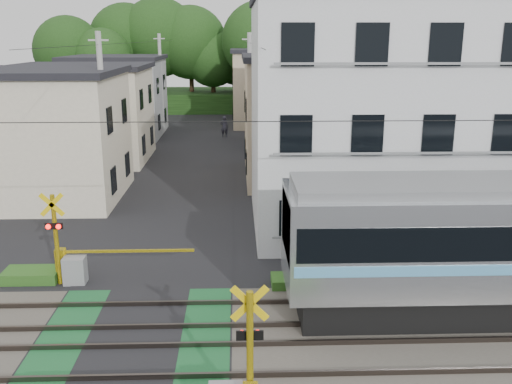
{
  "coord_description": "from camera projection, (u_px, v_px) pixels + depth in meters",
  "views": [
    {
      "loc": [
        2.77,
        -13.69,
        7.75
      ],
      "look_at": [
        3.42,
        5.0,
        2.64
      ],
      "focal_mm": 40.0,
      "sensor_mm": 36.0,
      "label": 1
    }
  ],
  "objects": [
    {
      "name": "houses_row",
      "position": [
        200.0,
        104.0,
        39.29
      ],
      "size": [
        22.07,
        31.35,
        6.8
      ],
      "color": "beige",
      "rests_on": "ground"
    },
    {
      "name": "pedestrian",
      "position": [
        224.0,
        127.0,
        45.28
      ],
      "size": [
        0.63,
        0.42,
        1.69
      ],
      "primitive_type": "imported",
      "rotation": [
        0.0,
        0.0,
        3.17
      ],
      "color": "#33313D",
      "rests_on": "ground"
    },
    {
      "name": "weed_patches",
      "position": [
        200.0,
        333.0,
        15.07
      ],
      "size": [
        10.25,
        8.8,
        0.4
      ],
      "color": "#2D5E1E",
      "rests_on": "ground"
    },
    {
      "name": "crossing_signal_far",
      "position": [
        72.0,
        262.0,
        18.4
      ],
      "size": [
        4.74,
        0.65,
        3.09
      ],
      "color": "yellow",
      "rests_on": "ground"
    },
    {
      "name": "track_bed",
      "position": [
        134.0,
        337.0,
        15.14
      ],
      "size": [
        120.0,
        120.0,
        0.14
      ],
      "color": "#47423A",
      "rests_on": "ground"
    },
    {
      "name": "apartment_block",
      "position": [
        376.0,
        115.0,
        23.36
      ],
      "size": [
        10.2,
        8.36,
        9.3
      ],
      "color": "silver",
      "rests_on": "ground"
    },
    {
      "name": "catenary",
      "position": [
        365.0,
        203.0,
        14.41
      ],
      "size": [
        60.0,
        5.04,
        7.0
      ],
      "color": "#2D2D33",
      "rests_on": "ground"
    },
    {
      "name": "tree_hill",
      "position": [
        209.0,
        55.0,
        59.88
      ],
      "size": [
        40.0,
        13.8,
        11.83
      ],
      "color": "#1E4015",
      "rests_on": "ground"
    },
    {
      "name": "ground",
      "position": [
        134.0,
        338.0,
        15.15
      ],
      "size": [
        120.0,
        120.0,
        0.0
      ],
      "primitive_type": "plane",
      "color": "black"
    },
    {
      "name": "utility_poles",
      "position": [
        176.0,
        96.0,
        36.22
      ],
      "size": [
        7.9,
        42.0,
        8.0
      ],
      "color": "#A5A5A0",
      "rests_on": "ground"
    }
  ]
}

